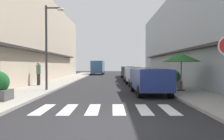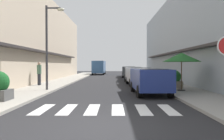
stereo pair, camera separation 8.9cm
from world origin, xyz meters
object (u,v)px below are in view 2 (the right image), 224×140
Objects in this scene: parked_car_distant at (129,70)px; pedestrian_walking_near at (39,73)px; parked_car_mid at (138,74)px; delivery_van at (99,66)px; planter_midblock at (174,79)px; parked_car_far at (133,72)px; cafe_umbrella at (182,57)px; parked_car_near at (150,78)px; street_lamp at (50,38)px.

pedestrian_walking_near is at bearing -119.73° from parked_car_distant.
pedestrian_walking_near reaches higher than parked_car_mid.
delivery_van is 25.57m from planter_midblock.
planter_midblock is at bearing -74.87° from delivery_van.
parked_car_far is 1.03× the size of parked_car_distant.
pedestrian_walking_near is (-9.90, 2.09, 0.38)m from planter_midblock.
cafe_umbrella reaches higher than parked_car_mid.
parked_car_near is 1.03× the size of parked_car_distant.
street_lamp is (-6.06, -4.58, 2.43)m from parked_car_mid.
cafe_umbrella is at bearing -75.89° from delivery_van.
parked_car_near is at bearing -105.61° from pedestrian_walking_near.
street_lamp is at bearing 166.57° from parked_car_near.
parked_car_distant is at bearing -62.83° from delivery_van.
street_lamp is at bearing 176.63° from cafe_umbrella.
cafe_umbrella is (6.64, -26.43, 0.73)m from delivery_van.
delivery_van is 27.27m from cafe_umbrella.
parked_car_distant is 18.25m from street_lamp.
parked_car_mid is 7.90m from pedestrian_walking_near.
parked_car_near is 1.87× the size of cafe_umbrella.
parked_car_far is at bearing 90.00° from parked_car_mid.
parked_car_mid is 5.60m from cafe_umbrella.
street_lamp is at bearing -93.28° from delivery_van.
parked_car_near and parked_car_mid have the same top height.
parked_car_near is 1.00× the size of parked_car_far.
parked_car_near is 2.59m from cafe_umbrella.
parked_car_mid and parked_car_distant have the same top height.
cafe_umbrella is (8.13, -0.48, -1.21)m from street_lamp.
street_lamp reaches higher than parked_car_far.
parked_car_distant is (0.00, 12.46, -0.00)m from parked_car_mid.
street_lamp reaches higher than cafe_umbrella.
parked_car_distant is at bearing 97.58° from planter_midblock.
cafe_umbrella is at bearing -83.27° from parked_car_distant.
cafe_umbrella is 10.65m from pedestrian_walking_near.
parked_car_near is 0.79× the size of delivery_van.
delivery_van is at bearing 104.11° from cafe_umbrella.
pedestrian_walking_near reaches higher than planter_midblock.
delivery_van is at bearing 7.92° from pedestrian_walking_near.
cafe_umbrella is at bearing -67.75° from parked_car_mid.
parked_car_mid is 2.44× the size of pedestrian_walking_near.
delivery_van is at bearing 117.17° from parked_car_distant.
parked_car_mid is 7.98m from street_lamp.
pedestrian_walking_near is (-7.81, -1.21, 0.15)m from parked_car_mid.
planter_midblock is (2.10, 2.73, -0.23)m from parked_car_near.
parked_car_near is at bearing -90.00° from parked_car_distant.
parked_car_far is (0.00, 11.55, -0.00)m from parked_car_near.
delivery_van is (-4.58, 15.85, 0.48)m from parked_car_far.
delivery_van reaches higher than parked_car_mid.
parked_car_distant is 15.74m from pedestrian_walking_near.
delivery_van is (-4.58, 21.38, 0.48)m from parked_car_mid.
street_lamp is at bearing -120.97° from parked_car_far.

